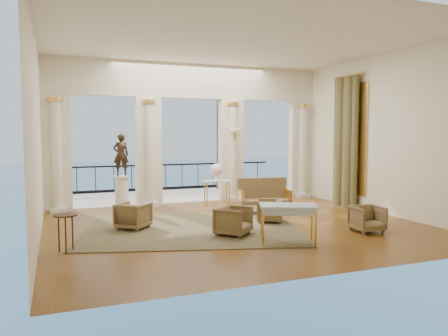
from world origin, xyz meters
name	(u,v)px	position (x,y,z in m)	size (l,w,h in m)	color
floor	(237,226)	(0.00, 0.00, 0.00)	(9.00, 9.00, 0.00)	#471F0A
room_walls	(257,106)	(0.00, -1.12, 2.88)	(9.00, 9.00, 9.00)	white
arcade	(191,124)	(0.00, 3.82, 2.58)	(9.00, 0.56, 4.50)	beige
terrace	(176,196)	(0.00, 5.80, -0.05)	(10.00, 3.60, 0.10)	#ADA593
balustrade	(166,179)	(0.00, 7.40, 0.41)	(9.00, 0.06, 1.03)	black
palm_tree	(219,87)	(2.00, 6.60, 4.09)	(2.00, 2.00, 4.50)	#4C3823
sea	(85,187)	(0.00, 60.00, -6.00)	(160.00, 160.00, 0.00)	#23577C
curtain	(345,142)	(4.28, 1.50, 2.02)	(0.33, 1.40, 4.09)	#474525
window_frame	(350,139)	(4.47, 1.50, 2.10)	(0.04, 1.60, 3.40)	gold
wall_sconce	(235,135)	(1.40, 3.51, 2.23)	(0.30, 0.11, 0.33)	gold
rug	(192,229)	(-1.15, 0.05, 0.01)	(4.96, 3.86, 0.02)	#2C321A
armchair_a	(233,220)	(-0.46, -0.89, 0.36)	(0.69, 0.65, 0.71)	#493A1F
armchair_b	(367,217)	(2.58, -1.69, 0.34)	(0.65, 0.61, 0.67)	#493A1F
armchair_c	(270,210)	(0.96, 0.11, 0.33)	(0.63, 0.59, 0.65)	#493A1F
armchair_d	(133,214)	(-2.45, 0.57, 0.35)	(0.68, 0.64, 0.70)	#493A1F
settee	(263,195)	(1.44, 1.45, 0.49)	(1.58, 0.91, 0.98)	#493A1F
game_table	(288,209)	(0.35, -1.91, 0.72)	(1.33, 1.06, 0.80)	#ABC1D5
pedestal	(122,193)	(-2.30, 3.50, 0.48)	(0.55, 0.55, 1.01)	silver
statue	(121,155)	(-2.30, 3.50, 1.64)	(0.46, 0.30, 1.26)	#312216
console_table	(217,185)	(0.60, 3.05, 0.66)	(0.87, 0.43, 0.79)	silver
urn	(217,171)	(0.60, 3.05, 1.10)	(0.40, 0.40, 0.53)	white
side_table	(65,220)	(-4.00, -1.00, 0.63)	(0.45, 0.45, 0.74)	black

